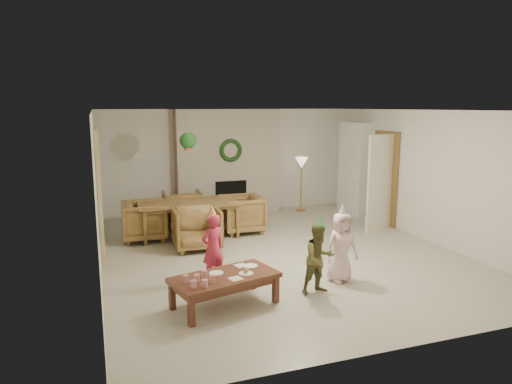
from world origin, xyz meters
name	(u,v)px	position (x,y,z in m)	size (l,w,h in m)	color
floor	(279,253)	(0.00, 0.00, 0.00)	(7.00, 7.00, 0.00)	#B7B29E
ceiling	(281,110)	(0.00, 0.00, 2.50)	(7.00, 7.00, 0.00)	white
wall_back	(226,161)	(0.00, 3.50, 1.25)	(7.00, 7.00, 0.00)	silver
wall_front	(408,237)	(0.00, -3.50, 1.25)	(7.00, 7.00, 0.00)	silver
wall_left	(97,194)	(-3.00, 0.00, 1.25)	(7.00, 7.00, 0.00)	silver
wall_right	(424,175)	(3.00, 0.00, 1.25)	(7.00, 7.00, 0.00)	silver
fireplace_mass	(228,162)	(0.00, 3.30, 1.25)	(2.50, 0.40, 2.50)	#57171A
fireplace_hearth	(233,214)	(0.00, 2.95, 0.06)	(1.60, 0.30, 0.12)	brown
fireplace_firebox	(231,196)	(0.00, 3.12, 0.45)	(0.75, 0.12, 0.75)	black
fireplace_wreath	(231,150)	(0.00, 3.07, 1.55)	(0.54, 0.54, 0.10)	#163915
floor_lamp_base	(301,210)	(1.78, 3.00, 0.01)	(0.25, 0.25, 0.03)	gold
floor_lamp_post	(301,186)	(1.78, 3.00, 0.62)	(0.03, 0.03, 1.20)	gold
floor_lamp_shade	(302,163)	(1.78, 3.00, 1.20)	(0.32, 0.32, 0.27)	beige
bookshelf_carcass	(354,168)	(2.84, 2.30, 1.10)	(0.30, 1.00, 2.20)	white
bookshelf_shelf_a	(352,195)	(2.82, 2.30, 0.45)	(0.30, 0.92, 0.03)	white
bookshelf_shelf_b	(353,179)	(2.82, 2.30, 0.85)	(0.30, 0.92, 0.03)	white
bookshelf_shelf_c	(354,162)	(2.82, 2.30, 1.25)	(0.30, 0.92, 0.03)	white
bookshelf_shelf_d	(354,145)	(2.82, 2.30, 1.65)	(0.30, 0.92, 0.03)	white
books_row_lower	(355,191)	(2.80, 2.15, 0.59)	(0.20, 0.40, 0.24)	#AD2C20
books_row_mid	(351,173)	(2.80, 2.35, 0.99)	(0.20, 0.44, 0.24)	#22517E
books_row_upper	(355,157)	(2.80, 2.20, 1.38)	(0.20, 0.36, 0.22)	#A78323
door_frame	(385,178)	(2.96, 1.20, 1.02)	(0.05, 0.86, 2.04)	brown
door_leaf	(380,183)	(2.58, 0.82, 1.00)	(0.05, 0.80, 2.00)	beige
curtain_panel	(99,192)	(-2.96, 0.20, 1.25)	(0.06, 1.20, 2.00)	beige
dining_table	(189,219)	(-1.30, 1.59, 0.35)	(1.97, 1.10, 0.69)	brown
dining_chair_near	(197,228)	(-1.33, 0.72, 0.38)	(0.82, 0.84, 0.77)	brown
dining_chair_far	(183,209)	(-1.27, 2.45, 0.38)	(0.82, 0.84, 0.77)	brown
dining_chair_left	(145,221)	(-2.16, 1.62, 0.38)	(0.82, 0.84, 0.77)	brown
dining_chair_right	(242,214)	(-0.22, 1.55, 0.38)	(0.82, 0.84, 0.77)	brown
hanging_plant_cord	(188,128)	(-1.30, 1.50, 2.15)	(0.01, 0.01, 0.70)	tan
hanging_plant_pot	(188,147)	(-1.30, 1.50, 1.80)	(0.16, 0.16, 0.12)	#A64635
hanging_plant_foliage	(188,141)	(-1.30, 1.50, 1.92)	(0.32, 0.32, 0.32)	#1A4F1C
coffee_table_top	(225,278)	(-1.50, -1.82, 0.39)	(1.36, 0.68, 0.06)	#572C1D
coffee_table_apron	(225,283)	(-1.50, -1.82, 0.31)	(1.26, 0.58, 0.08)	#572C1D
coffee_leg_fl	(191,312)	(-2.02, -2.25, 0.18)	(0.07, 0.07, 0.36)	#572C1D
coffee_leg_fr	(276,289)	(-0.83, -1.93, 0.18)	(0.07, 0.07, 0.36)	#572C1D
coffee_leg_bl	(172,296)	(-2.16, -1.71, 0.18)	(0.07, 0.07, 0.36)	#572C1D
coffee_leg_br	(253,277)	(-0.97, -1.39, 0.18)	(0.07, 0.07, 0.36)	#572C1D
cup_a	(193,284)	(-1.96, -2.11, 0.47)	(0.07, 0.07, 0.09)	silver
cup_b	(186,279)	(-2.01, -1.90, 0.47)	(0.07, 0.07, 0.09)	silver
cup_c	(205,283)	(-1.83, -2.12, 0.47)	(0.07, 0.07, 0.09)	silver
cup_d	(197,278)	(-1.88, -1.92, 0.47)	(0.07, 0.07, 0.09)	silver
cup_e	(212,279)	(-1.71, -2.01, 0.47)	(0.07, 0.07, 0.09)	silver
cup_f	(204,274)	(-1.76, -1.80, 0.47)	(0.07, 0.07, 0.09)	silver
plate_a	(216,273)	(-1.58, -1.71, 0.42)	(0.19, 0.19, 0.01)	white
plate_b	(246,273)	(-1.22, -1.85, 0.42)	(0.19, 0.19, 0.01)	white
plate_c	(251,266)	(-1.07, -1.60, 0.42)	(0.19, 0.19, 0.01)	white
food_scoop	(246,270)	(-1.22, -1.85, 0.46)	(0.07, 0.07, 0.07)	tan
napkin_left	(236,279)	(-1.40, -1.99, 0.42)	(0.16, 0.16, 0.01)	#FBB9BD
napkin_right	(241,266)	(-1.19, -1.54, 0.42)	(0.16, 0.16, 0.01)	#FBB9BD
child_red	(213,248)	(-1.43, -0.95, 0.51)	(0.38, 0.25, 1.03)	#BD2842
party_hat_red	(212,211)	(-1.43, -0.95, 1.07)	(0.14, 0.14, 0.19)	#FFE454
child_plaid	(319,259)	(-0.14, -1.83, 0.50)	(0.48, 0.38, 0.99)	brown
party_hat_plaid	(320,221)	(-0.14, -1.83, 1.03)	(0.12, 0.12, 0.16)	#4BAF5B
child_pink	(341,247)	(0.37, -1.53, 0.52)	(0.51, 0.33, 1.05)	beige
party_hat_pink	(343,210)	(0.37, -1.53, 1.09)	(0.14, 0.14, 0.19)	#AEAEB5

